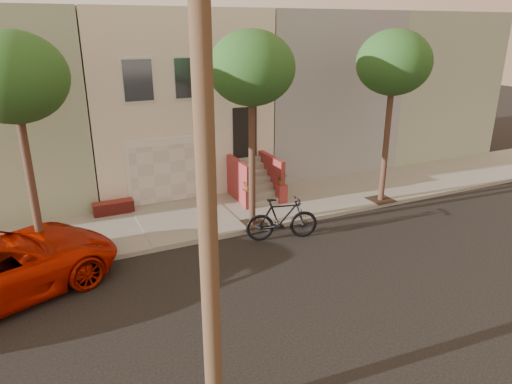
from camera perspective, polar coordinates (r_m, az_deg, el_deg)
name	(u,v)px	position (r m, az deg, el deg)	size (l,w,h in m)	color
ground	(280,290)	(12.36, 2.98, -11.95)	(90.00, 90.00, 0.00)	black
sidewalk	(210,216)	(16.71, -5.68, -2.95)	(40.00, 3.70, 0.15)	gray
house_row	(162,95)	(21.23, -11.48, 11.63)	(33.10, 11.70, 7.00)	silver
tree_left	(13,79)	(13.21, -27.75, 12.19)	(2.70, 2.57, 6.30)	#2D2116
tree_mid	(252,70)	(14.52, -0.53, 14.85)	(2.70, 2.57, 6.30)	#2D2116
tree_right	(394,64)	(17.54, 16.62, 14.90)	(2.70, 2.57, 6.30)	#2D2116
motorcycle	(282,219)	(14.80, 3.23, -3.31)	(0.66, 2.35, 1.41)	black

